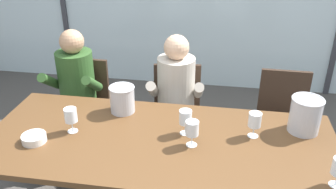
{
  "coord_description": "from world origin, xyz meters",
  "views": [
    {
      "loc": [
        0.37,
        -1.92,
        2.08
      ],
      "look_at": [
        0.0,
        0.35,
        0.9
      ],
      "focal_mm": 38.56,
      "sensor_mm": 36.0,
      "label": 1
    }
  ],
  "objects_px": {
    "person_olive_shirt": "(74,88)",
    "wine_glass_near_bucket": "(71,116)",
    "wine_glass_spare_empty": "(185,118)",
    "chair_center": "(282,114)",
    "person_beige_jumper": "(176,96)",
    "wine_glass_center_pour": "(192,129)",
    "wine_glass_by_right_taster": "(255,120)",
    "dining_table": "(160,148)",
    "ice_bucket_secondary": "(122,99)",
    "ice_bucket_primary": "(305,115)",
    "chair_left_of_center": "(177,107)",
    "chair_near_curtain": "(84,99)",
    "tasting_bowl": "(34,138)"
  },
  "relations": [
    {
      "from": "wine_glass_near_bucket",
      "to": "wine_glass_center_pour",
      "type": "height_order",
      "value": "same"
    },
    {
      "from": "dining_table",
      "to": "wine_glass_by_right_taster",
      "type": "bearing_deg",
      "value": 12.58
    },
    {
      "from": "wine_glass_center_pour",
      "to": "dining_table",
      "type": "bearing_deg",
      "value": 171.63
    },
    {
      "from": "chair_left_of_center",
      "to": "ice_bucket_secondary",
      "type": "distance_m",
      "value": 0.74
    },
    {
      "from": "tasting_bowl",
      "to": "wine_glass_by_right_taster",
      "type": "relative_size",
      "value": 0.9
    },
    {
      "from": "person_olive_shirt",
      "to": "ice_bucket_primary",
      "type": "relative_size",
      "value": 4.84
    },
    {
      "from": "chair_left_of_center",
      "to": "chair_center",
      "type": "bearing_deg",
      "value": -5.72
    },
    {
      "from": "ice_bucket_primary",
      "to": "tasting_bowl",
      "type": "bearing_deg",
      "value": -166.65
    },
    {
      "from": "chair_left_of_center",
      "to": "wine_glass_center_pour",
      "type": "height_order",
      "value": "wine_glass_center_pour"
    },
    {
      "from": "dining_table",
      "to": "wine_glass_spare_empty",
      "type": "bearing_deg",
      "value": 31.22
    },
    {
      "from": "wine_glass_by_right_taster",
      "to": "ice_bucket_secondary",
      "type": "bearing_deg",
      "value": 168.71
    },
    {
      "from": "ice_bucket_secondary",
      "to": "wine_glass_spare_empty",
      "type": "height_order",
      "value": "ice_bucket_secondary"
    },
    {
      "from": "chair_left_of_center",
      "to": "wine_glass_near_bucket",
      "type": "height_order",
      "value": "wine_glass_near_bucket"
    },
    {
      "from": "chair_center",
      "to": "ice_bucket_secondary",
      "type": "xyz_separation_m",
      "value": [
        -1.25,
        -0.58,
        0.35
      ]
    },
    {
      "from": "dining_table",
      "to": "person_beige_jumper",
      "type": "height_order",
      "value": "person_beige_jumper"
    },
    {
      "from": "chair_left_of_center",
      "to": "wine_glass_spare_empty",
      "type": "xyz_separation_m",
      "value": [
        0.16,
        -0.79,
        0.37
      ]
    },
    {
      "from": "dining_table",
      "to": "ice_bucket_primary",
      "type": "bearing_deg",
      "value": 15.29
    },
    {
      "from": "chair_near_curtain",
      "to": "tasting_bowl",
      "type": "bearing_deg",
      "value": -84.07
    },
    {
      "from": "chair_near_curtain",
      "to": "wine_glass_by_right_taster",
      "type": "relative_size",
      "value": 4.96
    },
    {
      "from": "chair_left_of_center",
      "to": "wine_glass_spare_empty",
      "type": "relative_size",
      "value": 4.96
    },
    {
      "from": "person_olive_shirt",
      "to": "wine_glass_by_right_taster",
      "type": "distance_m",
      "value": 1.65
    },
    {
      "from": "wine_glass_by_right_taster",
      "to": "wine_glass_spare_empty",
      "type": "height_order",
      "value": "same"
    },
    {
      "from": "person_olive_shirt",
      "to": "wine_glass_near_bucket",
      "type": "distance_m",
      "value": 0.85
    },
    {
      "from": "wine_glass_near_bucket",
      "to": "wine_glass_spare_empty",
      "type": "distance_m",
      "value": 0.76
    },
    {
      "from": "wine_glass_near_bucket",
      "to": "wine_glass_by_right_taster",
      "type": "relative_size",
      "value": 1.0
    },
    {
      "from": "chair_near_curtain",
      "to": "wine_glass_spare_empty",
      "type": "xyz_separation_m",
      "value": [
        1.04,
        -0.79,
        0.37
      ]
    },
    {
      "from": "chair_near_curtain",
      "to": "person_olive_shirt",
      "type": "xyz_separation_m",
      "value": [
        -0.03,
        -0.12,
        0.17
      ]
    },
    {
      "from": "chair_left_of_center",
      "to": "wine_glass_near_bucket",
      "type": "relative_size",
      "value": 4.96
    },
    {
      "from": "wine_glass_near_bucket",
      "to": "wine_glass_center_pour",
      "type": "bearing_deg",
      "value": -2.07
    },
    {
      "from": "chair_center",
      "to": "wine_glass_center_pour",
      "type": "bearing_deg",
      "value": -125.68
    },
    {
      "from": "dining_table",
      "to": "ice_bucket_primary",
      "type": "height_order",
      "value": "ice_bucket_primary"
    },
    {
      "from": "wine_glass_center_pour",
      "to": "ice_bucket_secondary",
      "type": "bearing_deg",
      "value": 147.19
    },
    {
      "from": "wine_glass_spare_empty",
      "to": "chair_center",
      "type": "bearing_deg",
      "value": 46.87
    },
    {
      "from": "chair_near_curtain",
      "to": "wine_glass_spare_empty",
      "type": "height_order",
      "value": "wine_glass_spare_empty"
    },
    {
      "from": "dining_table",
      "to": "wine_glass_by_right_taster",
      "type": "relative_size",
      "value": 13.2
    },
    {
      "from": "chair_center",
      "to": "person_olive_shirt",
      "type": "distance_m",
      "value": 1.83
    },
    {
      "from": "chair_center",
      "to": "wine_glass_by_right_taster",
      "type": "xyz_separation_m",
      "value": [
        -0.31,
        -0.77,
        0.37
      ]
    },
    {
      "from": "person_olive_shirt",
      "to": "ice_bucket_secondary",
      "type": "relative_size",
      "value": 5.93
    },
    {
      "from": "wine_glass_near_bucket",
      "to": "ice_bucket_primary",
      "type": "bearing_deg",
      "value": 9.57
    },
    {
      "from": "chair_near_curtain",
      "to": "wine_glass_by_right_taster",
      "type": "bearing_deg",
      "value": -25.96
    },
    {
      "from": "chair_near_curtain",
      "to": "chair_left_of_center",
      "type": "distance_m",
      "value": 0.87
    },
    {
      "from": "person_beige_jumper",
      "to": "wine_glass_spare_empty",
      "type": "xyz_separation_m",
      "value": [
        0.16,
        -0.67,
        0.2
      ]
    },
    {
      "from": "dining_table",
      "to": "ice_bucket_secondary",
      "type": "distance_m",
      "value": 0.49
    },
    {
      "from": "person_beige_jumper",
      "to": "wine_glass_near_bucket",
      "type": "xyz_separation_m",
      "value": [
        -0.59,
        -0.77,
        0.19
      ]
    },
    {
      "from": "dining_table",
      "to": "ice_bucket_primary",
      "type": "xyz_separation_m",
      "value": [
        0.94,
        0.26,
        0.19
      ]
    },
    {
      "from": "wine_glass_center_pour",
      "to": "wine_glass_spare_empty",
      "type": "xyz_separation_m",
      "value": [
        -0.06,
        0.13,
        0.0
      ]
    },
    {
      "from": "chair_left_of_center",
      "to": "tasting_bowl",
      "type": "height_order",
      "value": "chair_left_of_center"
    },
    {
      "from": "chair_near_curtain",
      "to": "wine_glass_center_pour",
      "type": "distance_m",
      "value": 1.47
    },
    {
      "from": "person_beige_jumper",
      "to": "ice_bucket_primary",
      "type": "bearing_deg",
      "value": -34.15
    },
    {
      "from": "chair_center",
      "to": "ice_bucket_primary",
      "type": "height_order",
      "value": "ice_bucket_primary"
    }
  ]
}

